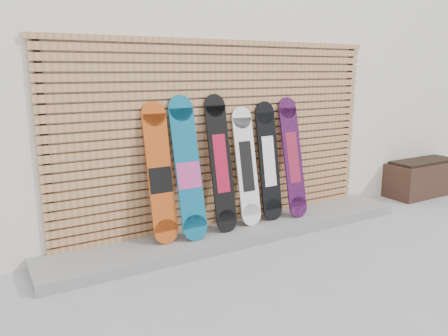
{
  "coord_description": "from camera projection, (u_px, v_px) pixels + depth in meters",
  "views": [
    {
      "loc": [
        -2.77,
        -3.49,
        1.96
      ],
      "look_at": [
        -0.3,
        0.75,
        0.85
      ],
      "focal_mm": 35.0,
      "sensor_mm": 36.0,
      "label": 1
    }
  ],
  "objects": [
    {
      "name": "concrete_step",
      "position": [
        238.0,
        232.0,
        5.22
      ],
      "size": [
        4.6,
        0.7,
        0.12
      ],
      "primitive_type": "cube",
      "color": "gray",
      "rests_on": "ground"
    },
    {
      "name": "snowboard_0",
      "position": [
        160.0,
        174.0,
        4.68
      ],
      "size": [
        0.27,
        0.32,
        1.52
      ],
      "color": "#BA4913",
      "rests_on": "concrete_step"
    },
    {
      "name": "snowboard_1",
      "position": [
        188.0,
        169.0,
        4.79
      ],
      "size": [
        0.29,
        0.41,
        1.57
      ],
      "color": "#0D5C7F",
      "rests_on": "concrete_step"
    },
    {
      "name": "slat_wall",
      "position": [
        225.0,
        134.0,
        5.21
      ],
      "size": [
        4.26,
        0.08,
        2.29
      ],
      "color": "#B07749",
      "rests_on": "ground"
    },
    {
      "name": "ground",
      "position": [
        282.0,
        254.0,
        4.74
      ],
      "size": [
        80.0,
        80.0,
        0.0
      ],
      "primitive_type": "plane",
      "color": "gray",
      "rests_on": "ground"
    },
    {
      "name": "planter_box",
      "position": [
        422.0,
        178.0,
        6.95
      ],
      "size": [
        1.26,
        0.52,
        0.57
      ],
      "color": "#321F16",
      "rests_on": "ground"
    },
    {
      "name": "building",
      "position": [
        184.0,
        79.0,
        7.53
      ],
      "size": [
        12.0,
        5.0,
        3.6
      ],
      "primitive_type": "cube",
      "color": "silver",
      "rests_on": "ground"
    },
    {
      "name": "snowboard_3",
      "position": [
        246.0,
        166.0,
        5.23
      ],
      "size": [
        0.27,
        0.32,
        1.41
      ],
      "color": "white",
      "rests_on": "concrete_step"
    },
    {
      "name": "snowboard_4",
      "position": [
        269.0,
        161.0,
        5.41
      ],
      "size": [
        0.28,
        0.29,
        1.46
      ],
      "color": "black",
      "rests_on": "concrete_step"
    },
    {
      "name": "snowboard_5",
      "position": [
        293.0,
        158.0,
        5.54
      ],
      "size": [
        0.27,
        0.37,
        1.5
      ],
      "color": "black",
      "rests_on": "concrete_step"
    },
    {
      "name": "snowboard_2",
      "position": [
        221.0,
        163.0,
        5.02
      ],
      "size": [
        0.27,
        0.35,
        1.57
      ],
      "color": "black",
      "rests_on": "concrete_step"
    }
  ]
}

